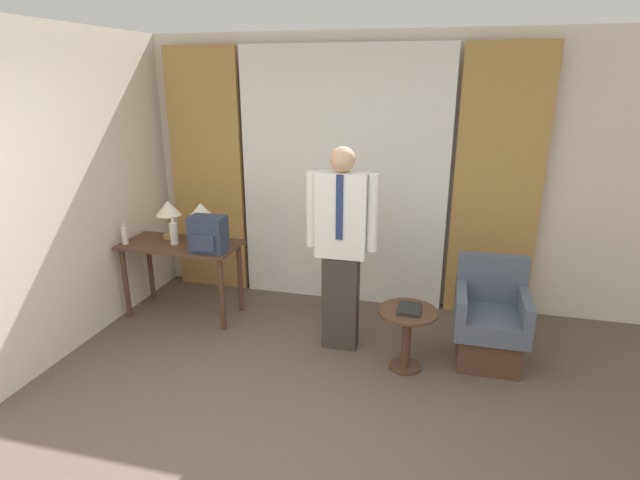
# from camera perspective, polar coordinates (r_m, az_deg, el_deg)

# --- Properties ---
(wall_back) EXTENTS (10.00, 0.06, 2.70)m
(wall_back) POSITION_cam_1_polar(r_m,az_deg,el_deg) (5.16, 2.85, 7.79)
(wall_back) COLOR silver
(wall_back) RESTS_ON ground_plane
(curtain_sheer_center) EXTENTS (2.09, 0.06, 2.58)m
(curtain_sheer_center) POSITION_cam_1_polar(r_m,az_deg,el_deg) (5.05, 2.55, 6.86)
(curtain_sheer_center) COLOR white
(curtain_sheer_center) RESTS_ON ground_plane
(curtain_drape_left) EXTENTS (0.79, 0.06, 2.58)m
(curtain_drape_left) POSITION_cam_1_polar(r_m,az_deg,el_deg) (5.54, -12.76, 7.45)
(curtain_drape_left) COLOR #B28442
(curtain_drape_left) RESTS_ON ground_plane
(curtain_drape_right) EXTENTS (0.79, 0.06, 2.58)m
(curtain_drape_right) POSITION_cam_1_polar(r_m,az_deg,el_deg) (4.97, 19.58, 5.64)
(curtain_drape_right) COLOR #B28442
(curtain_drape_right) RESTS_ON ground_plane
(desk) EXTENTS (1.14, 0.55, 0.75)m
(desk) POSITION_cam_1_polar(r_m,az_deg,el_deg) (5.04, -15.55, -1.65)
(desk) COLOR #4C3323
(desk) RESTS_ON ground_plane
(table_lamp_left) EXTENTS (0.25, 0.25, 0.38)m
(table_lamp_left) POSITION_cam_1_polar(r_m,az_deg,el_deg) (5.12, -16.94, 3.24)
(table_lamp_left) COLOR tan
(table_lamp_left) RESTS_ON desk
(table_lamp_right) EXTENTS (0.25, 0.25, 0.38)m
(table_lamp_right) POSITION_cam_1_polar(r_m,az_deg,el_deg) (4.95, -13.44, 3.04)
(table_lamp_right) COLOR tan
(table_lamp_right) RESTS_ON desk
(bottle_near_edge) EXTENTS (0.08, 0.08, 0.27)m
(bottle_near_edge) POSITION_cam_1_polar(r_m,az_deg,el_deg) (4.96, -16.36, 0.77)
(bottle_near_edge) COLOR silver
(bottle_near_edge) RESTS_ON desk
(bottle_by_lamp) EXTENTS (0.06, 0.06, 0.21)m
(bottle_by_lamp) POSITION_cam_1_polar(r_m,az_deg,el_deg) (5.13, -21.43, 0.48)
(bottle_by_lamp) COLOR silver
(bottle_by_lamp) RESTS_ON desk
(backpack) EXTENTS (0.32, 0.23, 0.33)m
(backpack) POSITION_cam_1_polar(r_m,az_deg,el_deg) (4.65, -12.69, 0.62)
(backpack) COLOR #2D384C
(backpack) RESTS_ON desk
(person) EXTENTS (0.60, 0.21, 1.76)m
(person) POSITION_cam_1_polar(r_m,az_deg,el_deg) (4.15, 2.47, -0.31)
(person) COLOR #38332D
(person) RESTS_ON ground_plane
(armchair) EXTENTS (0.57, 0.59, 0.87)m
(armchair) POSITION_cam_1_polar(r_m,az_deg,el_deg) (4.41, 18.80, -9.05)
(armchair) COLOR #4C3323
(armchair) RESTS_ON ground_plane
(side_table) EXTENTS (0.47, 0.47, 0.52)m
(side_table) POSITION_cam_1_polar(r_m,az_deg,el_deg) (4.12, 9.90, -9.99)
(side_table) COLOR #4C3323
(side_table) RESTS_ON ground_plane
(book) EXTENTS (0.18, 0.23, 0.03)m
(book) POSITION_cam_1_polar(r_m,az_deg,el_deg) (4.04, 10.17, -7.76)
(book) COLOR black
(book) RESTS_ON side_table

